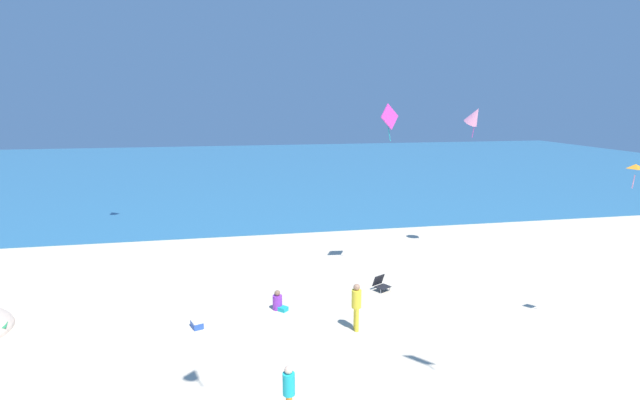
{
  "coord_description": "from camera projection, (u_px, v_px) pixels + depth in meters",
  "views": [
    {
      "loc": [
        -2.78,
        -8.14,
        7.83
      ],
      "look_at": [
        0.0,
        5.91,
        4.92
      ],
      "focal_mm": 27.31,
      "sensor_mm": 36.0,
      "label": 1
    }
  ],
  "objects": [
    {
      "name": "kite_magenta",
      "position": [
        390.0,
        117.0,
        21.04
      ],
      "size": [
        1.0,
        0.62,
        1.62
      ],
      "rotation": [
        0.0,
        0.0,
        3.89
      ],
      "color": "#DB3DA8"
    },
    {
      "name": "person_4",
      "position": [
        289.0,
        390.0,
        11.92
      ],
      "size": [
        0.31,
        0.31,
        1.53
      ],
      "rotation": [
        0.0,
        0.0,
        3.15
      ],
      "color": "orange",
      "rests_on": "ground_plane"
    },
    {
      "name": "ground_plane",
      "position": [
        300.0,
        300.0,
        19.53
      ],
      "size": [
        120.0,
        120.0,
        0.0
      ],
      "primitive_type": "plane",
      "color": "beige"
    },
    {
      "name": "kite_orange",
      "position": [
        636.0,
        167.0,
        15.28
      ],
      "size": [
        0.47,
        0.4,
        0.8
      ],
      "rotation": [
        0.0,
        0.0,
        2.85
      ],
      "color": "orange"
    },
    {
      "name": "cooler_box",
      "position": [
        197.0,
        324.0,
        17.12
      ],
      "size": [
        0.5,
        0.6,
        0.27
      ],
      "rotation": [
        0.0,
        0.0,
        5.07
      ],
      "color": "#2D56B7",
      "rests_on": "ground_plane"
    },
    {
      "name": "person_0",
      "position": [
        356.0,
        304.0,
        16.77
      ],
      "size": [
        0.36,
        0.36,
        1.7
      ],
      "rotation": [
        0.0,
        0.0,
        6.21
      ],
      "color": "yellow",
      "rests_on": "ground_plane"
    },
    {
      "name": "beach_chair_near_camera",
      "position": [
        381.0,
        283.0,
        20.48
      ],
      "size": [
        0.78,
        0.79,
        0.64
      ],
      "rotation": [
        0.0,
        0.0,
        5.22
      ],
      "color": "black",
      "rests_on": "ground_plane"
    },
    {
      "name": "kite_pink",
      "position": [
        474.0,
        116.0,
        24.14
      ],
      "size": [
        1.09,
        1.24,
        1.63
      ],
      "rotation": [
        0.0,
        0.0,
        3.61
      ],
      "color": "pink"
    },
    {
      "name": "ocean_water",
      "position": [
        248.0,
        168.0,
        57.93
      ],
      "size": [
        120.0,
        60.0,
        0.05
      ],
      "primitive_type": "cube",
      "color": "teal",
      "rests_on": "ground_plane"
    },
    {
      "name": "person_1",
      "position": [
        278.0,
        303.0,
        18.57
      ],
      "size": [
        0.66,
        0.66,
        0.77
      ],
      "rotation": [
        0.0,
        0.0,
        5.5
      ],
      "color": "purple",
      "rests_on": "ground_plane"
    }
  ]
}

